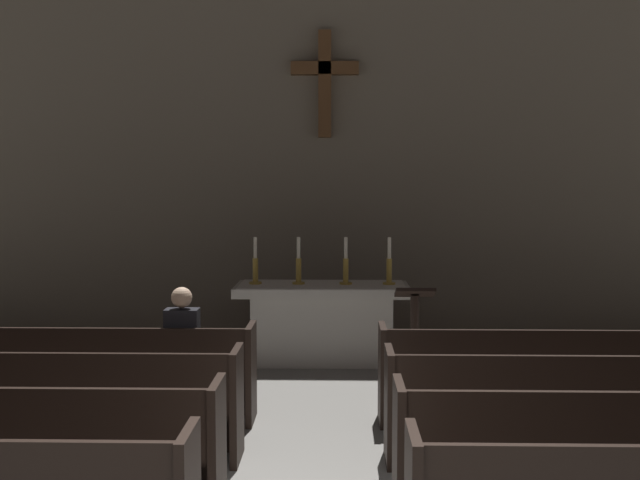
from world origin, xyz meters
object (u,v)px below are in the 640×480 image
pew_right_row_4 (592,375)px  candlestick_inner_right (346,270)px  lectern (415,339)px  pew_left_row_4 (46,372)px  pew_right_row_3 (633,408)px  candlestick_outer_left (255,269)px  candlestick_inner_left (299,269)px  candlestick_outer_right (389,270)px  altar (322,321)px  lone_worshipper (184,350)px

pew_right_row_4 → candlestick_inner_right: size_ratio=6.79×
pew_right_row_4 → lectern: size_ratio=3.51×
candlestick_inner_right → lectern: bearing=-57.5°
pew_left_row_4 → lectern: (3.69, 1.30, 0.07)m
pew_right_row_3 → candlestick_outer_left: 5.03m
pew_left_row_4 → candlestick_inner_left: bearing=47.1°
candlestick_inner_left → candlestick_outer_right: size_ratio=1.00×
pew_left_row_4 → altar: size_ratio=1.84×
altar → candlestick_inner_left: bearing=180.0°
candlestick_inner_right → candlestick_outer_right: size_ratio=1.00×
candlestick_outer_left → candlestick_inner_left: size_ratio=1.00×
pew_right_row_3 → altar: bearing=126.4°
lone_worshipper → lectern: bearing=28.3°
candlestick_outer_left → altar: bearing=0.0°
pew_right_row_4 → altar: bearing=136.4°
altar → pew_right_row_4: bearing=-43.6°
candlestick_outer_right → lectern: candlestick_outer_right is taller
pew_right_row_4 → candlestick_inner_right: bearing=132.9°
lectern → lone_worshipper: (-2.35, -1.26, 0.14)m
pew_left_row_4 → candlestick_inner_right: bearing=40.5°
pew_left_row_4 → pew_right_row_4: same height
pew_left_row_4 → candlestick_inner_left: candlestick_inner_left is taller
pew_left_row_4 → candlestick_outer_right: candlestick_outer_right is taller
lectern → candlestick_inner_left: bearing=138.6°
lectern → lone_worshipper: 2.67m
pew_left_row_4 → pew_right_row_3: 5.36m
candlestick_inner_right → lone_worshipper: candlestick_inner_right is taller
candlestick_inner_left → lectern: (1.36, -1.20, -0.65)m
candlestick_outer_left → pew_left_row_4: bearing=-125.4°
candlestick_outer_left → candlestick_inner_right: 1.15m
pew_right_row_4 → candlestick_inner_left: (-2.93, 2.50, 0.72)m
pew_right_row_4 → candlestick_inner_left: bearing=139.5°
pew_right_row_3 → lone_worshipper: (-3.91, 1.10, 0.22)m
pew_right_row_3 → pew_right_row_4: 1.06m
lectern → pew_right_row_4: bearing=-39.8°
altar → candlestick_outer_left: bearing=180.0°
pew_left_row_4 → candlestick_outer_right: size_ratio=6.79×
candlestick_outer_left → lectern: 2.35m
pew_left_row_4 → pew_right_row_4: bearing=0.0°
pew_left_row_4 → lectern: 3.92m
pew_right_row_3 → candlestick_outer_right: candlestick_outer_right is taller
pew_left_row_4 → lectern: bearing=19.4°
lectern → candlestick_outer_right: bearing=100.1°
candlestick_inner_left → candlestick_outer_right: 1.15m
lectern → pew_left_row_4: bearing=-160.6°
candlestick_outer_left → candlestick_outer_right: bearing=0.0°
altar → lectern: (1.06, -1.20, 0.01)m
candlestick_outer_right → pew_right_row_4: bearing=-54.6°
pew_right_row_3 → candlestick_outer_left: bearing=134.3°
candlestick_inner_left → candlestick_outer_right: same height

